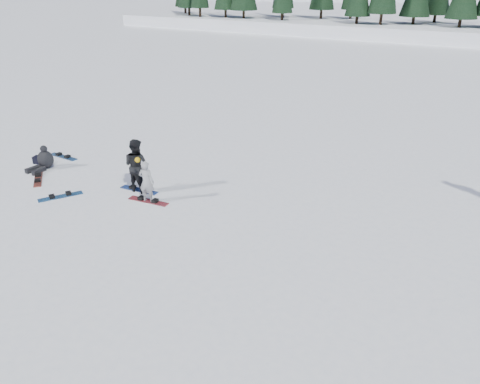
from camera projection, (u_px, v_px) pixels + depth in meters
name	position (u px, v px, depth m)	size (l,w,h in m)	color
ground	(116.00, 214.00, 15.26)	(420.00, 420.00, 0.00)	white
alpine_backdrop	(460.00, 38.00, 174.22)	(412.50, 227.00, 53.20)	white
snowboarder_woman	(146.00, 181.00, 15.79)	(0.61, 0.47, 1.62)	#9D9DA2
snowboarder_man	(137.00, 165.00, 16.54)	(0.94, 0.74, 1.94)	black
seated_rider	(44.00, 160.00, 18.70)	(0.72, 1.15, 0.96)	black
gear_bag	(39.00, 160.00, 19.32)	(0.45, 0.30, 0.30)	black
snowboard_woman	(148.00, 201.00, 16.10)	(1.50, 0.28, 0.03)	maroon
snowboard_man	(139.00, 190.00, 16.94)	(1.50, 0.28, 0.03)	navy
snowboard_loose_b	(38.00, 179.00, 17.83)	(1.50, 0.28, 0.03)	maroon
snowboard_loose_a	(60.00, 197.00, 16.43)	(1.50, 0.28, 0.03)	#1B5799
snowboard_loose_c	(63.00, 157.00, 20.04)	(1.50, 0.28, 0.03)	navy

